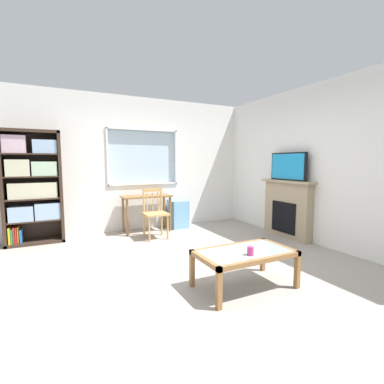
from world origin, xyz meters
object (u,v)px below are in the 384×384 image
at_px(coffee_table, 245,256).
at_px(tv, 288,166).
at_px(desk_under_window, 147,202).
at_px(fireplace, 287,209).
at_px(wooden_chair, 155,213).
at_px(bookshelf, 32,185).
at_px(sippy_cup, 250,251).
at_px(plastic_drawer_unit, 178,214).

bearing_deg(coffee_table, tv, 34.13).
bearing_deg(desk_under_window, fireplace, -35.46).
xyz_separation_m(wooden_chair, fireplace, (2.19, -1.04, 0.07)).
bearing_deg(bookshelf, sippy_cup, -56.02).
distance_m(bookshelf, sippy_cup, 3.82).
height_order(desk_under_window, wooden_chair, wooden_chair).
relative_size(desk_under_window, wooden_chair, 1.07).
height_order(fireplace, sippy_cup, fireplace).
bearing_deg(coffee_table, sippy_cup, -103.68).
bearing_deg(sippy_cup, bookshelf, 123.98).
xyz_separation_m(desk_under_window, wooden_chair, (-0.01, -0.51, -0.14)).
height_order(bookshelf, sippy_cup, bookshelf).
bearing_deg(plastic_drawer_unit, tv, -47.61).
relative_size(bookshelf, plastic_drawer_unit, 3.31).
bearing_deg(wooden_chair, bookshelf, 162.31).
xyz_separation_m(wooden_chair, plastic_drawer_unit, (0.71, 0.56, -0.18)).
relative_size(desk_under_window, fireplace, 0.86).
relative_size(bookshelf, sippy_cup, 21.23).
xyz_separation_m(fireplace, tv, (-0.02, 0.00, 0.77)).
bearing_deg(sippy_cup, coffee_table, 76.32).
height_order(plastic_drawer_unit, coffee_table, plastic_drawer_unit).
bearing_deg(sippy_cup, desk_under_window, 93.07).
xyz_separation_m(desk_under_window, tv, (2.17, -1.56, 0.70)).
bearing_deg(bookshelf, coffee_table, -54.37).
xyz_separation_m(tv, sippy_cup, (-2.01, -1.48, -0.84)).
relative_size(wooden_chair, tv, 1.12).
bearing_deg(desk_under_window, plastic_drawer_unit, 4.08).
relative_size(coffee_table, sippy_cup, 11.81).
relative_size(fireplace, coffee_table, 1.05).
height_order(fireplace, coffee_table, fireplace).
bearing_deg(sippy_cup, plastic_drawer_unit, 80.09).
height_order(plastic_drawer_unit, sippy_cup, plastic_drawer_unit).
xyz_separation_m(wooden_chair, sippy_cup, (0.17, -2.52, -0.00)).
xyz_separation_m(plastic_drawer_unit, fireplace, (1.48, -1.61, 0.24)).
bearing_deg(fireplace, sippy_cup, -143.90).
bearing_deg(fireplace, coffee_table, -146.11).
bearing_deg(tv, wooden_chair, 154.39).
height_order(bookshelf, fireplace, bookshelf).
distance_m(wooden_chair, plastic_drawer_unit, 0.92).
height_order(wooden_chair, fireplace, fireplace).
bearing_deg(desk_under_window, sippy_cup, -86.93).
distance_m(desk_under_window, plastic_drawer_unit, 0.77).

